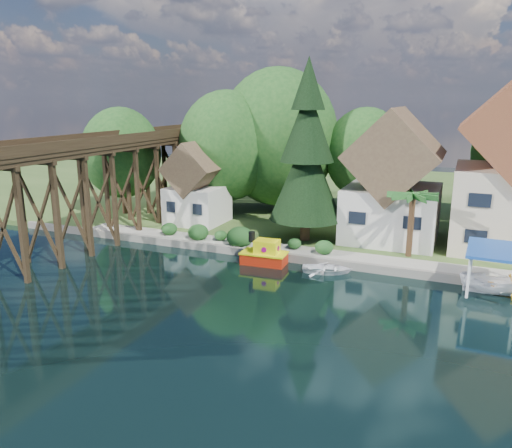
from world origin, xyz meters
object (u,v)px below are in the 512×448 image
object	(u,v)px
palm_tree	(413,198)
boat_canopy	(492,275)
shed	(197,189)
boat_yellow	(512,284)
trestle_bridge	(87,184)
conifer	(307,155)
house_left	(393,185)
boat_white_a	(327,268)
tugboat	(265,254)

from	to	relation	value
palm_tree	boat_canopy	xyz separation A→B (m)	(5.61, -4.62, -3.73)
shed	boat_yellow	distance (m)	28.00
trestle_bridge	conifer	size ratio (longest dim) A/B	2.96
house_left	boat_canopy	world-z (taller)	house_left
trestle_bridge	boat_yellow	bearing A→B (deg)	3.78
boat_white_a	trestle_bridge	bearing A→B (deg)	80.38
house_left	tugboat	bearing A→B (deg)	-130.59
shed	boat_white_a	world-z (taller)	shed
tugboat	boat_yellow	distance (m)	16.80
palm_tree	boat_white_a	bearing A→B (deg)	-137.49
house_left	conifer	world-z (taller)	conifer
palm_tree	tugboat	distance (m)	11.80
palm_tree	boat_white_a	size ratio (longest dim) A/B	1.45
trestle_bridge	conifer	distance (m)	18.18
trestle_bridge	palm_tree	xyz separation A→B (m)	(25.06, 6.23, -0.31)
house_left	shed	world-z (taller)	house_left
boat_canopy	house_left	bearing A→B (deg)	129.77
conifer	boat_white_a	bearing A→B (deg)	-59.05
trestle_bridge	shed	size ratio (longest dim) A/B	5.63
boat_canopy	boat_yellow	xyz separation A→B (m)	(1.21, 0.50, -0.58)
palm_tree	conifer	bearing A→B (deg)	171.81
shed	conifer	xyz separation A→B (m)	(11.41, -1.85, 3.86)
boat_white_a	boat_canopy	bearing A→B (deg)	-103.75
boat_yellow	house_left	bearing A→B (deg)	47.06
trestle_bridge	boat_canopy	distance (m)	30.98
boat_yellow	conifer	bearing A→B (deg)	72.42
boat_canopy	boat_yellow	world-z (taller)	boat_canopy
boat_yellow	shed	bearing A→B (deg)	76.51
palm_tree	boat_yellow	world-z (taller)	palm_tree
trestle_bridge	palm_tree	distance (m)	25.82
palm_tree	shed	bearing A→B (deg)	171.22
tugboat	boat_canopy	xyz separation A→B (m)	(15.58, 0.01, 0.56)
conifer	tugboat	xyz separation A→B (m)	(-1.32, -5.88, -6.95)
house_left	boat_canopy	bearing A→B (deg)	-50.23
conifer	tugboat	bearing A→B (deg)	-102.63
palm_tree	boat_yellow	bearing A→B (deg)	-31.15
trestle_bridge	boat_white_a	bearing A→B (deg)	4.44
shed	palm_tree	distance (m)	20.33
house_left	tugboat	size ratio (longest dim) A/B	3.12
boat_white_a	boat_yellow	xyz separation A→B (m)	(11.92, 0.55, 0.36)
house_left	shed	bearing A→B (deg)	-175.23
house_left	boat_yellow	distance (m)	13.21
tugboat	boat_white_a	world-z (taller)	tugboat
house_left	boat_white_a	distance (m)	10.87
palm_tree	tugboat	world-z (taller)	palm_tree
house_left	palm_tree	bearing A→B (deg)	-65.89
house_left	boat_yellow	xyz separation A→B (m)	(8.88, -8.72, -4.41)
trestle_bridge	boat_canopy	size ratio (longest dim) A/B	9.07
trestle_bridge	boat_yellow	xyz separation A→B (m)	(31.88, 2.11, -4.62)
shed	tugboat	size ratio (longest dim) A/B	2.22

